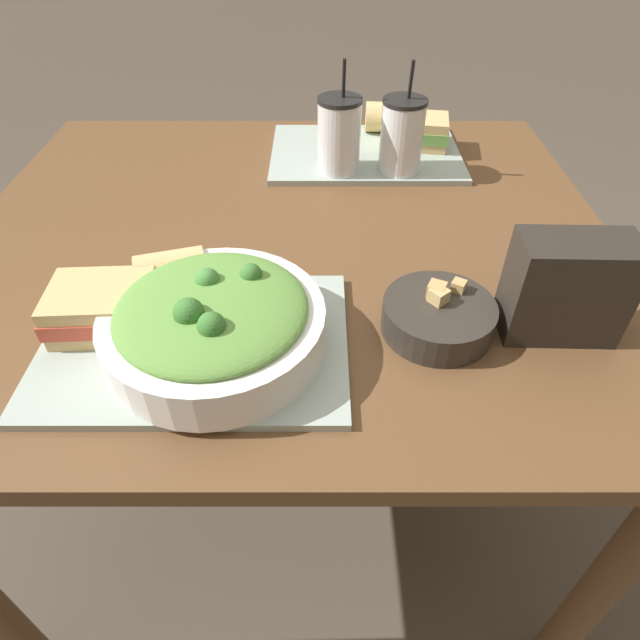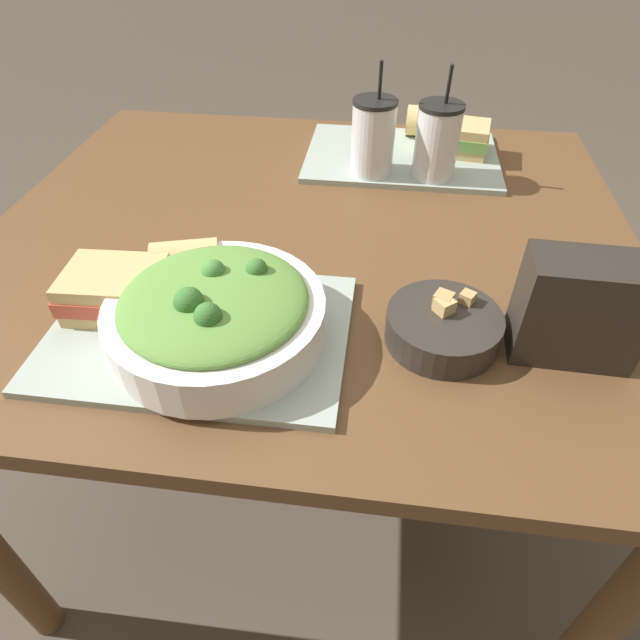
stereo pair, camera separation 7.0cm
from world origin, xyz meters
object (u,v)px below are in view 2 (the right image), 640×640
(sandwich_far, at_px, (456,137))
(drink_cup_dark, at_px, (373,139))
(sandwich_near, at_px, (116,290))
(baguette_near, at_px, (188,262))
(baguette_far, at_px, (426,121))
(drink_cup_red, at_px, (437,143))
(soup_bowl, at_px, (443,326))
(chip_bag, at_px, (580,309))
(salad_bowl, at_px, (216,313))

(sandwich_far, xyz_separation_m, drink_cup_dark, (-0.18, -0.13, 0.04))
(sandwich_near, height_order, baguette_near, baguette_near)
(baguette_far, height_order, drink_cup_red, drink_cup_red)
(soup_bowl, xyz_separation_m, baguette_far, (-0.01, 0.69, 0.02))
(sandwich_near, distance_m, baguette_near, 0.11)
(soup_bowl, height_order, sandwich_far, sandwich_far)
(drink_cup_dark, xyz_separation_m, drink_cup_red, (0.13, 0.00, -0.00))
(drink_cup_red, xyz_separation_m, chip_bag, (0.17, -0.49, -0.01))
(baguette_far, bearing_deg, baguette_near, 152.59)
(soup_bowl, xyz_separation_m, drink_cup_dark, (-0.13, 0.49, 0.06))
(salad_bowl, relative_size, sandwich_far, 1.92)
(baguette_near, relative_size, drink_cup_dark, 0.52)
(sandwich_near, height_order, chip_bag, chip_bag)
(soup_bowl, height_order, sandwich_near, sandwich_near)
(salad_bowl, height_order, drink_cup_red, drink_cup_red)
(sandwich_near, xyz_separation_m, chip_bag, (0.64, 0.00, 0.03))
(baguette_far, distance_m, drink_cup_dark, 0.24)
(soup_bowl, height_order, drink_cup_red, drink_cup_red)
(sandwich_far, relative_size, drink_cup_dark, 0.70)
(drink_cup_dark, bearing_deg, sandwich_far, 35.59)
(sandwich_near, bearing_deg, sandwich_far, 46.86)
(soup_bowl, xyz_separation_m, baguette_near, (-0.39, 0.07, 0.02))
(sandwich_far, height_order, baguette_far, baguette_far)
(baguette_near, distance_m, baguette_far, 0.72)
(sandwich_far, bearing_deg, chip_bag, -70.31)
(sandwich_far, height_order, drink_cup_dark, drink_cup_dark)
(soup_bowl, bearing_deg, sandwich_near, -179.58)
(baguette_near, bearing_deg, drink_cup_dark, -48.53)
(salad_bowl, height_order, drink_cup_dark, drink_cup_dark)
(salad_bowl, height_order, soup_bowl, salad_bowl)
(soup_bowl, distance_m, sandwich_far, 0.62)
(sandwich_near, distance_m, drink_cup_red, 0.68)
(baguette_near, bearing_deg, salad_bowl, -162.89)
(salad_bowl, xyz_separation_m, chip_bag, (0.48, 0.04, 0.02))
(soup_bowl, xyz_separation_m, drink_cup_red, (-0.00, 0.49, 0.06))
(sandwich_far, xyz_separation_m, baguette_far, (-0.06, 0.08, 0.00))
(sandwich_near, xyz_separation_m, baguette_far, (0.46, 0.70, 0.00))
(sandwich_far, xyz_separation_m, drink_cup_red, (-0.05, -0.13, 0.04))
(baguette_near, relative_size, baguette_far, 1.30)
(sandwich_near, distance_m, sandwich_far, 0.81)
(baguette_near, bearing_deg, baguette_far, -47.56)
(baguette_near, height_order, baguette_far, same)
(salad_bowl, relative_size, soup_bowl, 1.86)
(sandwich_far, bearing_deg, baguette_near, -120.14)
(sandwich_near, bearing_deg, drink_cup_dark, 52.08)
(baguette_near, xyz_separation_m, drink_cup_dark, (0.26, 0.41, 0.04))
(salad_bowl, xyz_separation_m, sandwich_far, (0.36, 0.66, -0.01))
(baguette_near, height_order, sandwich_far, baguette_near)
(soup_bowl, distance_m, drink_cup_red, 0.49)
(sandwich_near, relative_size, chip_bag, 0.94)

